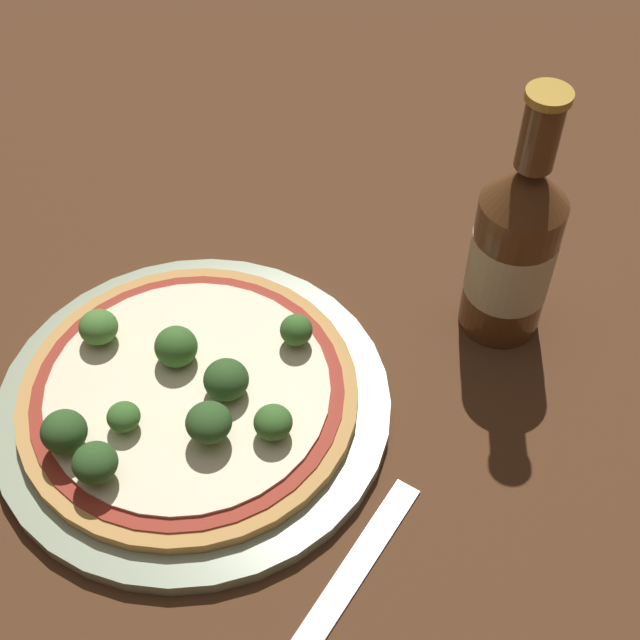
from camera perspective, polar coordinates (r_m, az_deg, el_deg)
ground_plane at (r=0.68m, az=-6.09°, el=-5.56°), size 3.00×3.00×0.00m
plate at (r=0.68m, az=-8.07°, el=-5.38°), size 0.30×0.30×0.01m
pizza at (r=0.67m, az=-8.40°, el=-4.67°), size 0.25×0.25×0.01m
broccoli_floret_0 at (r=0.62m, az=-3.08°, el=-6.61°), size 0.03×0.03×0.02m
broccoli_floret_1 at (r=0.67m, az=-9.20°, el=-1.70°), size 0.03×0.03×0.03m
broccoli_floret_2 at (r=0.64m, az=-12.46°, el=-6.07°), size 0.02×0.02×0.02m
broccoli_floret_3 at (r=0.64m, az=-16.07°, el=-6.88°), size 0.03×0.03×0.03m
broccoli_floret_4 at (r=0.70m, az=-14.00°, el=-0.45°), size 0.03×0.03×0.03m
broccoli_floret_5 at (r=0.62m, az=-7.13°, el=-6.53°), size 0.03×0.03×0.03m
broccoli_floret_6 at (r=0.67m, az=-1.53°, el=-0.65°), size 0.02×0.02×0.03m
broccoli_floret_7 at (r=0.65m, az=-5.79°, el=-3.66°), size 0.03×0.03×0.03m
broccoli_floret_8 at (r=0.62m, az=-14.18°, el=-8.88°), size 0.03×0.03×0.03m
beer_bottle at (r=0.69m, az=12.31°, el=4.55°), size 0.07×0.07×0.22m
fork at (r=0.60m, az=0.92°, el=-17.44°), size 0.06×0.20×0.00m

